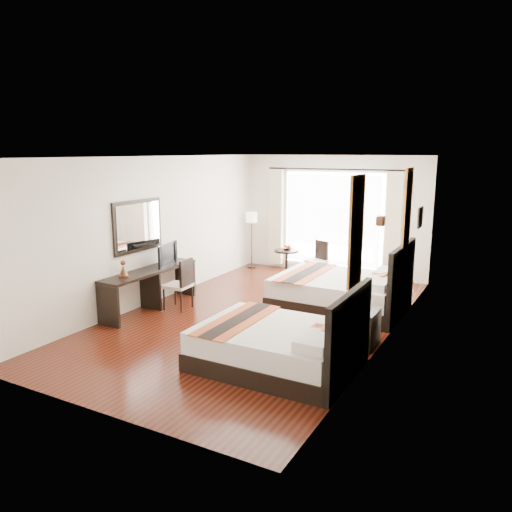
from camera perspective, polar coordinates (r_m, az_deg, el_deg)
The scene contains 29 objects.
floor at distance 8.92m, azimuth 0.25°, elevation -7.05°, with size 4.50×7.50×0.01m, color #370A0A.
ceiling at distance 8.43m, azimuth 0.26°, elevation 11.22°, with size 4.50×7.50×0.02m, color white.
wall_headboard at distance 7.77m, azimuth 14.99°, elevation 0.43°, with size 0.01×7.50×2.80m, color silver.
wall_desk at distance 9.81m, azimuth -11.38°, elevation 2.93°, with size 0.01×7.50×2.80m, color silver.
wall_window at distance 11.96m, azimuth 8.82°, elevation 4.61°, with size 4.50×0.01×2.80m, color silver.
wall_entry at distance 5.63m, azimuth -18.16°, elevation -4.08°, with size 4.50×0.01×2.80m, color silver.
window_glass at distance 11.96m, azimuth 8.78°, elevation 4.13°, with size 2.40×0.02×2.20m, color white.
sheer_curtain at distance 11.90m, azimuth 8.68°, elevation 4.09°, with size 2.30×0.02×2.10m, color white.
drape_left at distance 12.43m, azimuth 2.31°, elevation 4.46°, with size 0.35×0.14×2.35m, color beige.
drape_right at distance 11.46m, azimuth 15.44°, elevation 3.40°, with size 0.35×0.14×2.35m, color beige.
art_panel_near at distance 6.10m, azimuth 11.38°, elevation 2.77°, with size 0.03×0.50×1.35m, color maroon.
art_panel_far at distance 8.85m, azimuth 16.94°, elevation 5.28°, with size 0.03×0.50×1.35m, color maroon.
wall_sconce at distance 7.33m, azimuth 14.06°, elevation 3.92°, with size 0.10×0.14×0.14m, color #452518.
mirror_frame at distance 9.38m, azimuth -13.36°, elevation 3.36°, with size 0.04×1.25×0.95m, color black.
mirror_glass at distance 9.37m, azimuth -13.24°, elevation 3.36°, with size 0.01×1.12×0.82m, color white.
bed_near at distance 6.89m, azimuth 2.84°, elevation -10.13°, with size 2.12×1.65×1.20m.
bed_far at distance 9.43m, azimuth 9.89°, elevation -3.99°, with size 2.32×1.81×1.31m.
nightstand at distance 7.78m, azimuth 11.90°, elevation -8.03°, with size 0.46×0.57×0.55m, color black.
table_lamp at distance 7.72m, azimuth 12.17°, elevation -4.30°, with size 0.25×0.25×0.40m.
vase at distance 7.49m, azimuth 11.71°, elevation -6.39°, with size 0.14×0.14×0.14m, color black.
console_desk at distance 9.47m, azimuth -11.98°, elevation -3.74°, with size 0.50×2.20×0.76m, color black.
television at distance 9.63m, azimuth -10.44°, elevation 0.20°, with size 0.75×0.10×0.43m, color black.
bronze_figurine at distance 8.87m, azimuth -14.92°, elevation -1.56°, with size 0.18×0.18×0.27m, color #452518, non-canonical shape.
desk_chair at distance 9.41m, azimuth -8.79°, elevation -4.27°, with size 0.48×0.48×0.96m.
floor_lamp at distance 12.43m, azimuth -0.51°, elevation 4.00°, with size 0.28×0.28×1.40m.
side_table at distance 11.60m, azimuth 3.50°, elevation -0.89°, with size 0.57×0.57×0.65m, color black.
fruit_bowl at distance 11.55m, azimuth 3.57°, elevation 0.84°, with size 0.19×0.19×0.05m, color #432F18.
window_chair at distance 11.60m, azimuth 6.93°, elevation -1.26°, with size 0.52×0.52×0.87m.
jute_rug at distance 11.41m, azimuth 5.36°, elevation -2.79°, with size 1.15×0.78×0.01m, color #9F875F.
Camera 1 is at (3.99, -7.42, 2.90)m, focal length 35.00 mm.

